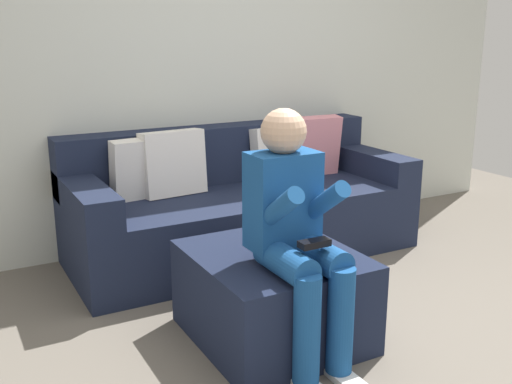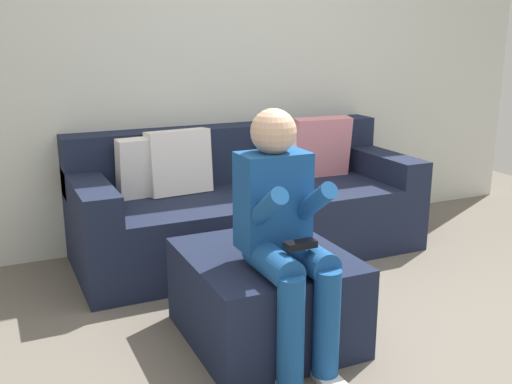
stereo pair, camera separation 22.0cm
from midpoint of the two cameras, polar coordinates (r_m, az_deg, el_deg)
name	(u,v)px [view 2 (the right image)]	position (r m, az deg, el deg)	size (l,w,h in m)	color
ground_plane	(405,362)	(3.01, 16.18, -15.38)	(6.87, 6.87, 0.00)	#6B6359
wall_back	(230,49)	(4.41, -1.07, 13.52)	(5.29, 0.10, 2.76)	silver
couch_sectional	(245,205)	(4.13, 0.50, -1.22)	(2.33, 0.93, 0.90)	#192138
ottoman	(265,296)	(3.02, 2.98, -9.89)	(0.75, 0.83, 0.45)	#192138
person_seated	(285,230)	(2.67, 5.12, -3.70)	(0.32, 0.63, 1.17)	#194C8C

